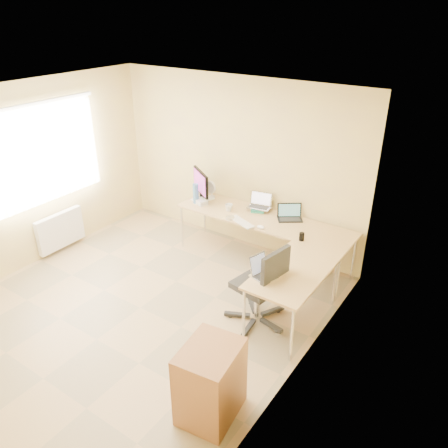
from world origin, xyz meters
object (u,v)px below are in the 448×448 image
Objects in this scene: laptop_center at (259,201)px; desk_fan at (212,190)px; desk_return at (292,296)px; mug at (229,208)px; monitor at (201,186)px; keyboard at (242,222)px; desk_main at (263,240)px; laptop_return at (264,270)px; water_bottle at (196,194)px; laptop_black at (290,213)px; office_chair at (258,286)px; cabinet at (210,384)px.

desk_fan is (-0.86, 0.00, -0.02)m from laptop_center.
desk_return is 1.83m from mug.
keyboard is at bearing 16.13° from monitor.
desk_main is 7.92× the size of laptop_center.
keyboard reaches higher than desk_main.
laptop_center reaches higher than laptop_return.
laptop_return is at bearing -32.60° from water_bottle.
laptop_center is at bearing 113.29° from keyboard.
desk_fan reaches higher than laptop_black.
laptop_black is at bearing 11.22° from water_bottle.
desk_fan reaches higher than desk_return.
laptop_center is at bearing 134.17° from desk_return.
laptop_center is (0.93, 0.19, -0.09)m from monitor.
laptop_black reaches higher than laptop_return.
water_bottle is (-0.58, -0.04, 0.10)m from mug.
office_chair is (0.81, -1.41, -0.38)m from laptop_center.
cabinet is (0.34, -1.43, -0.14)m from office_chair.
water_bottle reaches higher than office_chair.
cabinet is at bearing -42.04° from keyboard.
monitor reaches higher than laptop_black.
keyboard is at bearing -99.50° from laptop_center.
desk_main is 4.67× the size of monitor.
desk_return is 5.09× the size of desk_fan.
monitor is 0.24m from desk_fan.
water_bottle is at bearing -93.85° from desk_fan.
desk_return is at bearing -18.63° from laptop_return.
laptop_black reaches higher than desk_return.
mug reaches higher than desk_return.
cabinet is (2.08, -2.65, -0.61)m from monitor.
keyboard is 1.43× the size of water_bottle.
desk_main is 2.04× the size of desk_return.
laptop_black is 0.70m from keyboard.
desk_fan is 0.85× the size of laptop_return.
laptop_center is 1.79m from laptop_return.
laptop_center is 0.52m from laptop_black.
water_bottle is 0.33m from desk_fan.
keyboard is 2.63m from cabinet.
mug is 0.58m from desk_fan.
water_bottle reaches higher than cabinet.
keyboard is at bearing -20.34° from desk_fan.
water_bottle is at bearing 73.69° from laptop_return.
water_bottle reaches higher than laptop_return.
desk_return is 11.41× the size of mug.
laptop_black is at bearing 40.57° from monitor.
laptop_return is at bearing -43.74° from mug.
desk_return is (0.98, -1.00, 0.00)m from desk_main.
desk_return is 3.88× the size of laptop_center.
water_bottle is 0.29× the size of office_chair.
monitor reaches higher than keyboard.
mug is 0.11× the size of office_chair.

